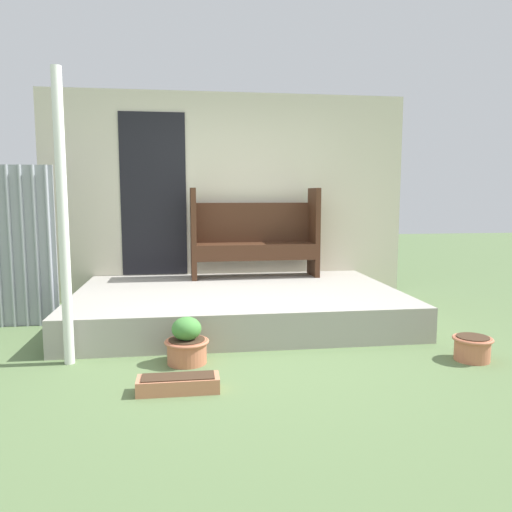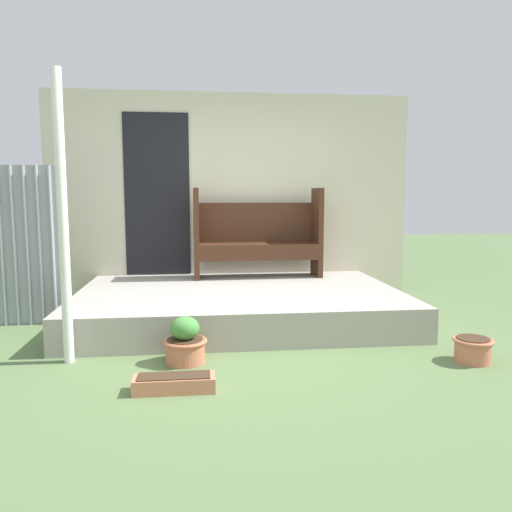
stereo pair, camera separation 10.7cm
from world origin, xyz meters
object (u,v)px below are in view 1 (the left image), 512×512
Objects in this scene: support_post at (63,220)px; bench at (254,234)px; flower_pot_middle at (472,347)px; planter_box_rect at (178,384)px; flower_pot_left at (187,343)px.

bench is (1.76, 2.05, -0.29)m from support_post.
flower_pot_middle is 2.38m from planter_box_rect.
planter_box_rect is (-2.35, -0.33, -0.06)m from flower_pot_middle.
flower_pot_middle is 0.57× the size of planter_box_rect.
bench is 2.79× the size of planter_box_rect.
bench is 2.92m from flower_pot_middle.
bench is 4.15× the size of flower_pot_left.
support_post reaches higher than flower_pot_left.
planter_box_rect is (-0.06, -0.58, -0.11)m from flower_pot_left.
support_post is 7.19× the size of flower_pot_middle.
support_post reaches higher than flower_pot_middle.
bench reaches higher than flower_pot_left.
flower_pot_left is at bearing -112.13° from bench.
flower_pot_middle is (2.29, -0.25, -0.05)m from flower_pot_left.
support_post reaches higher than bench.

